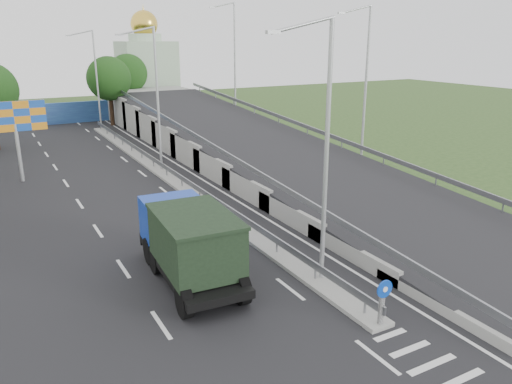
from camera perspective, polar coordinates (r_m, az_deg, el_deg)
ground at (r=16.97m, az=19.19°, el=-18.04°), size 160.00×160.00×0.00m
road_surface at (r=31.36m, az=-12.90°, el=-0.89°), size 26.00×90.00×0.04m
median at (r=35.84m, az=-10.15°, el=1.73°), size 1.00×44.00×0.20m
overpass_ramp at (r=38.42m, az=0.38°, el=5.58°), size 10.00×50.00×3.50m
median_guardrail at (r=35.67m, az=-10.20°, el=2.73°), size 0.09×44.00×0.71m
sign_bollard at (r=17.67m, az=14.24°, el=-12.10°), size 0.64×0.23×1.67m
lamp_post_near at (r=18.83m, az=7.65°, el=5.69°), size 2.74×0.18×10.08m
lamp_post_mid at (r=36.70m, az=-11.51°, el=11.11°), size 2.74×0.18×10.08m
lamp_post_far at (r=56.02m, az=-17.97°, el=12.65°), size 2.74×0.18×10.08m
blue_wall at (r=61.76m, az=-22.47°, el=8.23°), size 30.00×0.50×2.40m
church at (r=72.03m, az=-12.35°, el=13.53°), size 7.00×7.00×13.80m
billboard at (r=37.24m, az=-25.88°, el=7.30°), size 4.00×0.24×5.50m
tree_median_far at (r=58.41m, az=-16.47°, el=12.32°), size 4.80×4.80×7.60m
tree_ramp_far at (r=66.15m, az=-14.43°, el=12.98°), size 4.80×4.80×7.60m
dump_truck at (r=20.39m, az=-7.70°, el=-5.46°), size 3.03×7.18×3.10m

